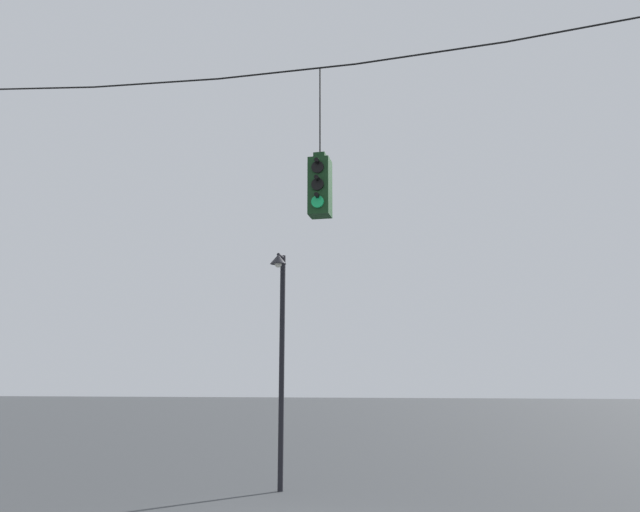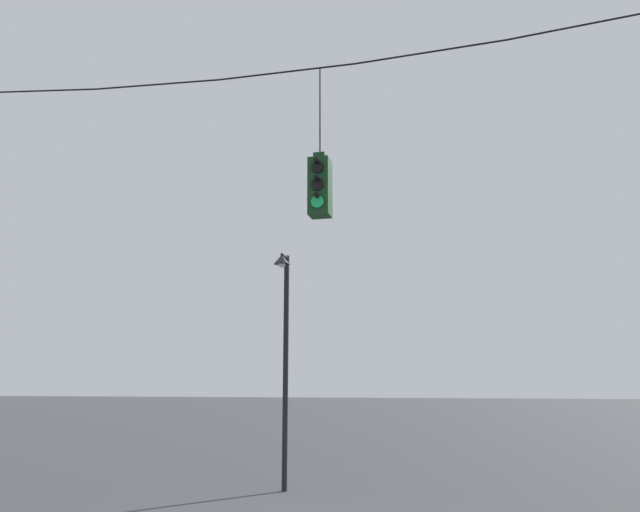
# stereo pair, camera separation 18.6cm
# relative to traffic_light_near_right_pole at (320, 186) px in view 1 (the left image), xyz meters

# --- Properties ---
(span_wire) EXTENTS (16.95, 0.03, 0.65)m
(span_wire) POSITION_rel_traffic_light_near_right_pole_xyz_m (-0.61, 0.01, 2.29)
(span_wire) COLOR black
(traffic_light_near_right_pole) EXTENTS (0.34, 0.46, 2.58)m
(traffic_light_near_right_pole) POSITION_rel_traffic_light_near_right_pole_xyz_m (0.00, 0.00, 0.00)
(traffic_light_near_right_pole) COLOR #143819
(street_lamp) EXTENTS (0.36, 0.64, 5.20)m
(street_lamp) POSITION_rel_traffic_light_near_right_pole_xyz_m (-1.80, 4.14, -2.03)
(street_lamp) COLOR black
(street_lamp) RESTS_ON ground_plane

